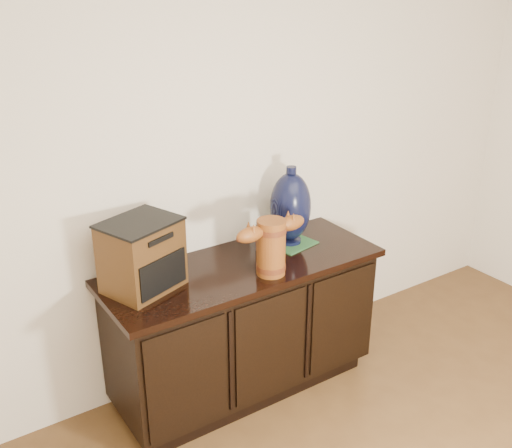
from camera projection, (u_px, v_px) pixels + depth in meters
sideboard at (244, 326)px, 3.19m from camera, size 1.46×0.56×0.75m
terracotta_vessel at (271, 244)px, 2.89m from camera, size 0.40×0.15×0.28m
tv_radio at (142, 255)px, 2.75m from camera, size 0.41×0.37×0.34m
green_mat at (290, 242)px, 3.28m from camera, size 0.27×0.27×0.01m
lamp_base at (290, 207)px, 3.20m from camera, size 0.26×0.26×0.43m
spray_can at (261, 236)px, 3.16m from camera, size 0.06×0.06×0.17m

